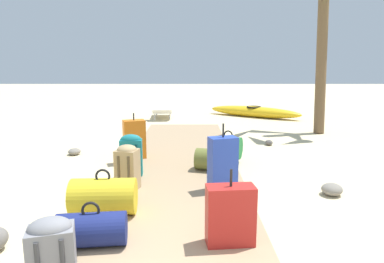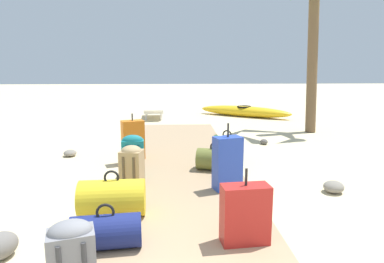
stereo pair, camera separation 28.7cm
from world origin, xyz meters
TOP-DOWN VIEW (x-y plane):
  - ground_plane at (0.00, 3.17)m, footprint 60.00×60.00m
  - boardwalk at (0.00, 3.97)m, footprint 1.88×7.94m
  - backpack_tan at (-0.63, 2.73)m, footprint 0.32×0.31m
  - suitcase_red at (0.56, 1.32)m, footprint 0.45×0.25m
  - suitcase_blue at (0.61, 2.73)m, footprint 0.40×0.31m
  - duffel_bag_yellow at (-0.75, 1.97)m, footprint 0.71×0.43m
  - duffel_bag_navy at (-0.69, 1.28)m, footprint 0.65×0.37m
  - backpack_teal at (-0.69, 3.34)m, footprint 0.33×0.22m
  - duffel_bag_green at (0.84, 4.31)m, footprint 0.56×0.52m
  - suitcase_orange at (-0.81, 4.33)m, footprint 0.43×0.35m
  - backpack_grey at (-0.84, 0.77)m, footprint 0.39×0.33m
  - duffel_bag_olive at (0.55, 3.59)m, footprint 0.63×0.47m
  - palm_tree_far_right at (3.48, 7.22)m, footprint 2.24×2.27m
  - lounge_chair at (-0.76, 9.68)m, footprint 0.68×1.59m
  - kayak at (2.31, 9.98)m, footprint 3.05×2.32m
  - rock_right_mid at (1.88, 5.68)m, footprint 0.18×0.20m
  - rock_right_far at (2.06, 2.73)m, footprint 0.38×0.39m
  - rock_left_near at (-2.07, 4.87)m, footprint 0.28×0.30m

SIDE VIEW (x-z plane):
  - ground_plane at x=0.00m, z-range 0.00..0.00m
  - boardwalk at x=0.00m, z-range 0.00..0.08m
  - rock_right_mid at x=1.88m, z-range 0.00..0.12m
  - rock_left_near at x=-2.07m, z-range 0.00..0.12m
  - rock_right_far at x=2.06m, z-range 0.00..0.16m
  - kayak at x=2.31m, z-range 0.00..0.36m
  - duffel_bag_navy at x=-0.69m, z-range 0.03..0.44m
  - duffel_bag_olive at x=0.55m, z-range 0.03..0.48m
  - duffel_bag_green at x=0.84m, z-range 0.03..0.53m
  - duffel_bag_yellow at x=-0.75m, z-range 0.03..0.54m
  - lounge_chair at x=-0.76m, z-range -0.05..0.71m
  - backpack_grey at x=-0.84m, z-range 0.09..0.60m
  - suitcase_red at x=0.56m, z-range 0.00..0.71m
  - backpack_tan at x=-0.63m, z-range 0.09..0.70m
  - backpack_teal at x=-0.69m, z-range 0.10..0.72m
  - suitcase_orange at x=-0.81m, z-range 0.02..0.82m
  - suitcase_blue at x=0.61m, z-range -0.01..0.87m
  - palm_tree_far_right at x=3.48m, z-range 1.17..5.41m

